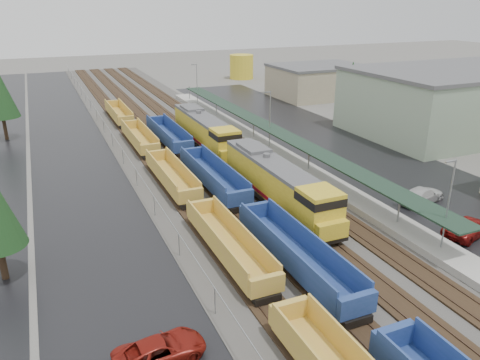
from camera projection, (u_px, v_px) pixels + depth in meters
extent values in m
cube|color=#302D2B|center=(180.00, 139.00, 67.79)|extent=(20.00, 160.00, 0.08)
cube|color=black|center=(138.00, 143.00, 65.53)|extent=(2.60, 160.00, 0.15)
cube|color=#473326|center=(133.00, 143.00, 65.22)|extent=(0.08, 160.00, 0.07)
cube|color=#473326|center=(143.00, 142.00, 65.76)|extent=(0.08, 160.00, 0.07)
cube|color=black|center=(166.00, 140.00, 67.01)|extent=(2.60, 160.00, 0.15)
cube|color=#473326|center=(161.00, 140.00, 66.70)|extent=(0.08, 160.00, 0.07)
cube|color=#473326|center=(171.00, 139.00, 67.24)|extent=(0.08, 160.00, 0.07)
cube|color=black|center=(193.00, 137.00, 68.50)|extent=(2.60, 160.00, 0.15)
cube|color=#473326|center=(188.00, 137.00, 68.19)|extent=(0.08, 160.00, 0.07)
cube|color=#473326|center=(197.00, 136.00, 68.72)|extent=(0.08, 160.00, 0.07)
cube|color=black|center=(218.00, 134.00, 69.98)|extent=(2.60, 160.00, 0.15)
cube|color=#473326|center=(214.00, 134.00, 69.67)|extent=(0.08, 160.00, 0.07)
cube|color=#473326|center=(223.00, 133.00, 70.21)|extent=(0.08, 160.00, 0.07)
cube|color=black|center=(71.00, 152.00, 62.24)|extent=(10.00, 160.00, 0.02)
cube|color=black|center=(329.00, 143.00, 66.29)|extent=(16.00, 100.00, 0.02)
cube|color=#9E9B93|center=(269.00, 148.00, 62.64)|extent=(3.00, 80.00, 0.70)
cylinder|color=gray|center=(399.00, 209.00, 40.68)|extent=(0.16, 0.16, 2.40)
cylinder|color=gray|center=(309.00, 159.00, 53.52)|extent=(0.16, 0.16, 2.40)
cylinder|color=gray|center=(254.00, 128.00, 66.37)|extent=(0.16, 0.16, 2.40)
cylinder|color=gray|center=(216.00, 107.00, 79.21)|extent=(0.16, 0.16, 2.40)
cylinder|color=gray|center=(189.00, 93.00, 92.06)|extent=(0.16, 0.16, 2.40)
cube|color=#192E21|center=(270.00, 128.00, 61.62)|extent=(2.60, 65.00, 0.15)
cylinder|color=gray|center=(447.00, 209.00, 35.64)|extent=(0.12, 0.12, 8.00)
cube|color=gray|center=(451.00, 161.00, 34.06)|extent=(1.00, 0.15, 0.12)
cylinder|color=gray|center=(270.00, 122.00, 61.33)|extent=(0.12, 0.12, 8.00)
cube|color=gray|center=(267.00, 92.00, 59.75)|extent=(1.00, 0.15, 0.12)
cylinder|color=gray|center=(197.00, 86.00, 87.02)|extent=(0.12, 0.12, 8.00)
cube|color=gray|center=(194.00, 65.00, 85.44)|extent=(1.00, 0.15, 0.12)
cylinder|color=gray|center=(215.00, 302.00, 29.67)|extent=(0.08, 0.08, 2.00)
cylinder|color=gray|center=(179.00, 245.00, 36.52)|extent=(0.08, 0.08, 2.00)
cylinder|color=gray|center=(154.00, 206.00, 43.37)|extent=(0.08, 0.08, 2.00)
cylinder|color=gray|center=(137.00, 178.00, 50.22)|extent=(0.08, 0.08, 2.00)
cylinder|color=gray|center=(123.00, 157.00, 57.08)|extent=(0.08, 0.08, 2.00)
cylinder|color=gray|center=(112.00, 140.00, 63.93)|extent=(0.08, 0.08, 2.00)
cylinder|color=gray|center=(104.00, 127.00, 70.78)|extent=(0.08, 0.08, 2.00)
cylinder|color=gray|center=(97.00, 115.00, 77.63)|extent=(0.08, 0.08, 2.00)
cylinder|color=gray|center=(91.00, 106.00, 84.48)|extent=(0.08, 0.08, 2.00)
cylinder|color=gray|center=(86.00, 98.00, 91.33)|extent=(0.08, 0.08, 2.00)
cylinder|color=gray|center=(81.00, 91.00, 98.18)|extent=(0.08, 0.08, 2.00)
cylinder|color=gray|center=(78.00, 85.00, 105.03)|extent=(0.08, 0.08, 2.00)
cylinder|color=gray|center=(74.00, 80.00, 111.88)|extent=(0.08, 0.08, 2.00)
cylinder|color=gray|center=(71.00, 76.00, 118.73)|extent=(0.08, 0.08, 2.00)
cylinder|color=gray|center=(69.00, 71.00, 125.58)|extent=(0.08, 0.08, 2.00)
cube|color=gray|center=(112.00, 133.00, 63.57)|extent=(0.05, 160.00, 0.05)
cube|color=#93A78E|center=(456.00, 102.00, 70.75)|extent=(30.00, 20.00, 9.00)
cube|color=#59595B|center=(461.00, 70.00, 69.05)|extent=(30.60, 20.40, 0.50)
cube|color=gray|center=(318.00, 82.00, 97.21)|extent=(18.00, 14.00, 6.00)
cube|color=#59595B|center=(319.00, 66.00, 96.04)|extent=(18.36, 14.28, 0.50)
ellipsoid|color=#445441|center=(170.00, 45.00, 211.09)|extent=(196.00, 140.00, 25.20)
ellipsoid|color=#445441|center=(294.00, 39.00, 245.62)|extent=(168.00, 120.00, 21.60)
cylinder|color=#332316|center=(3.00, 262.00, 33.47)|extent=(0.50, 0.50, 2.70)
cylinder|color=#332316|center=(5.00, 128.00, 67.25)|extent=(0.50, 0.50, 3.30)
cylinder|color=#332316|center=(349.00, 115.00, 75.94)|extent=(0.50, 0.50, 3.00)
cone|color=black|center=(352.00, 84.00, 74.15)|extent=(4.40, 4.40, 7.00)
cube|color=black|center=(275.00, 197.00, 45.90)|extent=(3.01, 20.06, 0.40)
cube|color=#B8951B|center=(271.00, 177.00, 46.14)|extent=(2.81, 16.05, 3.01)
cube|color=#B8951B|center=(319.00, 210.00, 38.51)|extent=(3.01, 3.21, 3.41)
cube|color=black|center=(320.00, 198.00, 38.15)|extent=(3.06, 3.26, 0.70)
cube|color=#B8951B|center=(331.00, 230.00, 37.33)|extent=(2.81, 1.00, 1.40)
cube|color=#59595B|center=(271.00, 162.00, 45.57)|extent=(2.86, 16.05, 0.35)
cube|color=maroon|center=(258.00, 191.00, 46.05)|extent=(0.04, 16.05, 0.35)
cube|color=maroon|center=(283.00, 186.00, 47.10)|extent=(0.04, 16.05, 0.35)
cube|color=black|center=(275.00, 200.00, 46.04)|extent=(2.21, 6.02, 0.60)
cube|color=black|center=(313.00, 229.00, 39.99)|extent=(2.41, 4.01, 0.50)
cube|color=black|center=(246.00, 176.00, 52.02)|extent=(2.41, 4.01, 0.50)
cylinder|color=#59595B|center=(267.00, 156.00, 46.32)|extent=(0.70, 0.70, 0.50)
cube|color=#59595B|center=(254.00, 148.00, 48.91)|extent=(2.41, 4.01, 0.50)
cube|color=black|center=(204.00, 141.00, 63.88)|extent=(3.01, 20.06, 0.40)
cube|color=#B8951B|center=(201.00, 128.00, 64.13)|extent=(2.81, 16.05, 3.01)
cube|color=#B8951B|center=(225.00, 143.00, 56.49)|extent=(3.01, 3.21, 3.41)
cube|color=black|center=(225.00, 135.00, 56.13)|extent=(3.06, 3.26, 0.70)
cube|color=#B8951B|center=(231.00, 155.00, 55.31)|extent=(2.81, 1.00, 1.40)
cube|color=#59595B|center=(201.00, 116.00, 63.55)|extent=(2.86, 16.05, 0.35)
cube|color=maroon|center=(192.00, 137.00, 64.03)|extent=(0.04, 16.05, 0.35)
cube|color=maroon|center=(211.00, 135.00, 65.09)|extent=(0.04, 16.05, 0.35)
cube|color=black|center=(204.00, 144.00, 64.02)|extent=(2.21, 6.02, 0.60)
cube|color=black|center=(223.00, 158.00, 57.98)|extent=(2.41, 4.01, 0.50)
cube|color=black|center=(189.00, 131.00, 70.00)|extent=(2.41, 4.01, 0.50)
cylinder|color=#59595B|center=(199.00, 112.00, 64.30)|extent=(0.70, 0.70, 0.50)
cube|color=#59595B|center=(192.00, 108.00, 66.90)|extent=(2.41, 4.01, 0.50)
cube|color=gold|center=(289.00, 311.00, 27.98)|extent=(2.49, 0.48, 1.34)
cube|color=black|center=(294.00, 331.00, 27.75)|extent=(1.91, 2.11, 0.48)
cube|color=gold|center=(229.00, 248.00, 36.46)|extent=(2.49, 12.92, 0.24)
cube|color=gold|center=(214.00, 241.00, 35.71)|extent=(0.14, 12.92, 1.72)
cube|color=gold|center=(243.00, 235.00, 36.60)|extent=(0.14, 12.92, 1.72)
cube|color=gold|center=(267.00, 285.00, 30.52)|extent=(2.49, 0.48, 1.34)
cube|color=gold|center=(201.00, 208.00, 41.92)|extent=(2.49, 0.48, 1.34)
cube|color=black|center=(262.00, 292.00, 31.44)|extent=(1.91, 2.11, 0.48)
cube|color=black|center=(203.00, 220.00, 41.69)|extent=(1.91, 2.11, 0.48)
cube|color=gold|center=(172.00, 179.00, 50.40)|extent=(2.49, 12.92, 0.24)
cube|color=gold|center=(160.00, 173.00, 49.64)|extent=(0.14, 12.92, 1.72)
cube|color=gold|center=(182.00, 170.00, 50.53)|extent=(0.14, 12.92, 1.72)
cube|color=gold|center=(190.00, 196.00, 44.46)|extent=(2.49, 0.48, 1.34)
cube|color=gold|center=(156.00, 156.00, 55.85)|extent=(2.49, 0.48, 1.34)
cube|color=black|center=(189.00, 202.00, 45.38)|extent=(1.91, 2.11, 0.48)
cube|color=black|center=(158.00, 165.00, 55.62)|extent=(1.91, 2.11, 0.48)
cube|color=gold|center=(140.00, 141.00, 64.33)|extent=(2.49, 12.92, 0.24)
cube|color=gold|center=(130.00, 135.00, 63.58)|extent=(0.14, 12.92, 1.72)
cube|color=gold|center=(148.00, 134.00, 64.47)|extent=(0.14, 12.92, 1.72)
cube|color=gold|center=(151.00, 149.00, 58.39)|extent=(2.49, 0.48, 1.34)
cube|color=gold|center=(130.00, 125.00, 69.79)|extent=(2.49, 0.48, 1.34)
cube|color=black|center=(150.00, 155.00, 59.31)|extent=(1.91, 2.11, 0.48)
cube|color=black|center=(131.00, 132.00, 69.56)|extent=(1.91, 2.11, 0.48)
cube|color=gold|center=(119.00, 116.00, 78.27)|extent=(2.49, 12.92, 0.24)
cube|color=gold|center=(111.00, 111.00, 77.51)|extent=(0.14, 12.92, 1.72)
cube|color=gold|center=(126.00, 110.00, 78.40)|extent=(0.14, 12.92, 1.72)
cube|color=gold|center=(126.00, 120.00, 72.33)|extent=(2.49, 0.48, 1.34)
cube|color=gold|center=(112.00, 104.00, 83.72)|extent=(2.49, 0.48, 1.34)
cube|color=black|center=(126.00, 125.00, 73.25)|extent=(1.91, 2.11, 0.48)
cube|color=black|center=(113.00, 110.00, 83.49)|extent=(1.91, 2.11, 0.48)
cube|color=navy|center=(393.00, 338.00, 25.60)|extent=(2.69, 0.52, 1.45)
cube|color=navy|center=(296.00, 258.00, 34.90)|extent=(2.69, 14.28, 0.26)
cube|color=navy|center=(281.00, 251.00, 34.09)|extent=(0.16, 14.28, 1.86)
cube|color=navy|center=(311.00, 244.00, 35.05)|extent=(0.16, 14.28, 1.86)
cube|color=navy|center=(357.00, 305.00, 28.35)|extent=(2.69, 0.52, 1.45)
cube|color=navy|center=(254.00, 211.00, 40.93)|extent=(2.69, 0.52, 1.45)
cube|color=black|center=(348.00, 312.00, 29.35)|extent=(2.07, 2.28, 0.52)
cube|color=black|center=(258.00, 225.00, 40.69)|extent=(2.07, 2.28, 0.52)
cube|color=navy|center=(213.00, 180.00, 50.23)|extent=(2.69, 14.28, 0.26)
cube|color=navy|center=(201.00, 173.00, 49.42)|extent=(0.16, 14.28, 1.86)
cube|color=navy|center=(224.00, 170.00, 50.38)|extent=(0.16, 14.28, 1.86)
cube|color=navy|center=(240.00, 198.00, 43.68)|extent=(2.69, 0.52, 1.45)
cube|color=navy|center=(191.00, 154.00, 56.26)|extent=(2.69, 0.52, 1.45)
cube|color=black|center=(237.00, 205.00, 44.68)|extent=(2.07, 2.28, 0.52)
cube|color=black|center=(194.00, 164.00, 56.02)|extent=(2.07, 2.28, 0.52)
cube|color=navy|center=(168.00, 138.00, 65.56)|extent=(2.69, 14.28, 0.26)
cube|color=navy|center=(159.00, 132.00, 64.75)|extent=(0.16, 14.28, 1.86)
cube|color=navy|center=(177.00, 130.00, 65.71)|extent=(0.16, 14.28, 1.86)
cube|color=navy|center=(184.00, 147.00, 59.01)|extent=(2.69, 0.52, 1.45)
cube|color=navy|center=(155.00, 121.00, 71.59)|extent=(2.69, 0.52, 1.45)
cube|color=black|center=(182.00, 153.00, 60.01)|extent=(2.07, 2.28, 0.52)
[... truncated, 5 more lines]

